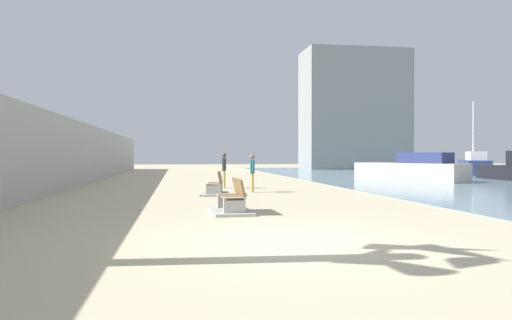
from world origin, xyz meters
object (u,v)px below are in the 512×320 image
at_px(bench_far, 215,189).
at_px(boat_distant, 474,165).
at_px(person_walking, 224,167).
at_px(boat_outer, 412,170).
at_px(person_standing, 252,170).
at_px(bench_near, 232,205).

xyz_separation_m(bench_far, boat_distant, (22.87, 17.09, 0.56)).
bearing_deg(person_walking, boat_outer, 20.58).
distance_m(boat_distant, boat_outer, 13.13).
bearing_deg(boat_outer, person_standing, -146.73).
bearing_deg(bench_far, bench_near, -90.15).
distance_m(person_standing, boat_outer, 13.45).
distance_m(bench_far, person_walking, 4.03).
bearing_deg(boat_distant, person_walking, -149.14).
distance_m(person_standing, boat_distant, 26.51).
distance_m(bench_near, boat_outer, 19.79).
relative_size(person_walking, boat_distant, 0.27).
height_order(person_walking, person_standing, person_walking).
relative_size(person_walking, boat_outer, 0.25).
bearing_deg(bench_far, person_walking, 79.19).
relative_size(person_standing, boat_outer, 0.23).
height_order(bench_near, person_walking, person_walking).
bearing_deg(bench_far, boat_distant, 36.78).
height_order(bench_near, boat_outer, boat_outer).
height_order(bench_near, person_standing, person_standing).
bearing_deg(person_walking, bench_near, -94.19).
relative_size(bench_far, person_walking, 1.25).
bearing_deg(bench_near, boat_distant, 45.82).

